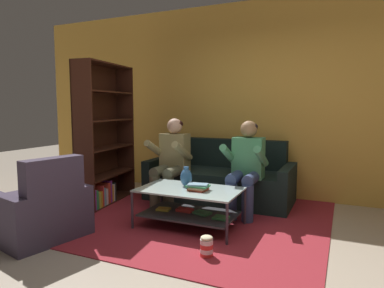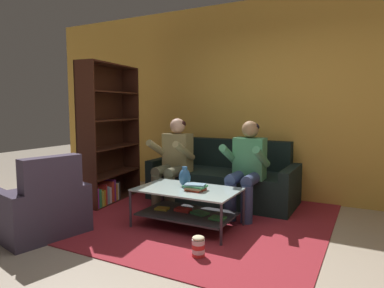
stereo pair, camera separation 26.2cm
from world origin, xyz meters
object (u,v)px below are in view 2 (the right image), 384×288
(person_seated_left, at_px, (173,158))
(vase, at_px, (185,177))
(coffee_table, at_px, (188,202))
(armchair, at_px, (39,208))
(bookshelf, at_px, (106,145))
(person_seated_right, at_px, (247,164))
(couch, at_px, (223,181))
(popcorn_tub, at_px, (198,247))
(book_stack, at_px, (196,187))

(person_seated_left, xyz_separation_m, vase, (0.51, -0.60, -0.11))
(coffee_table, xyz_separation_m, armchair, (-1.30, -0.91, -0.01))
(person_seated_left, height_order, armchair, person_seated_left)
(vase, xyz_separation_m, bookshelf, (-1.47, 0.33, 0.26))
(person_seated_right, relative_size, armchair, 1.17)
(coffee_table, bearing_deg, couch, 93.48)
(couch, xyz_separation_m, armchair, (-1.23, -2.11, -0.02))
(armchair, xyz_separation_m, popcorn_tub, (1.76, 0.27, -0.18))
(armchair, bearing_deg, popcorn_tub, 8.58)
(couch, bearing_deg, person_seated_right, -44.65)
(couch, height_order, popcorn_tub, couch)
(person_seated_right, xyz_separation_m, bookshelf, (-2.00, -0.26, 0.16))
(popcorn_tub, bearing_deg, vase, 126.65)
(popcorn_tub, bearing_deg, armchair, -171.42)
(vase, height_order, book_stack, vase)
(person_seated_left, height_order, popcorn_tub, person_seated_left)
(person_seated_right, bearing_deg, armchair, -137.65)
(person_seated_left, relative_size, book_stack, 5.00)
(person_seated_left, xyz_separation_m, armchair, (-0.71, -1.60, -0.38))
(couch, distance_m, person_seated_right, 0.81)
(couch, xyz_separation_m, coffee_table, (0.07, -1.20, -0.00))
(person_seated_left, xyz_separation_m, person_seated_right, (1.04, -0.00, -0.01))
(couch, distance_m, bookshelf, 1.75)
(couch, xyz_separation_m, person_seated_right, (0.52, -0.52, 0.35))
(couch, height_order, bookshelf, bookshelf)
(coffee_table, height_order, bookshelf, bookshelf)
(person_seated_left, bearing_deg, popcorn_tub, -51.61)
(person_seated_right, distance_m, bookshelf, 2.03)
(person_seated_left, xyz_separation_m, book_stack, (0.71, -0.72, -0.18))
(person_seated_left, relative_size, popcorn_tub, 5.96)
(couch, relative_size, person_seated_right, 1.75)
(vase, bearing_deg, person_seated_left, 130.43)
(person_seated_right, xyz_separation_m, vase, (-0.54, -0.59, -0.10))
(book_stack, height_order, bookshelf, bookshelf)
(coffee_table, xyz_separation_m, popcorn_tub, (0.46, -0.64, -0.19))
(vase, bearing_deg, person_seated_right, 47.93)
(popcorn_tub, bearing_deg, couch, 106.12)
(couch, height_order, coffee_table, couch)
(armchair, bearing_deg, coffee_table, 34.93)
(person_seated_right, bearing_deg, couch, 135.35)
(person_seated_left, distance_m, person_seated_right, 1.04)
(coffee_table, bearing_deg, popcorn_tub, -54.45)
(vase, distance_m, popcorn_tub, 1.02)
(coffee_table, distance_m, popcorn_tub, 0.81)
(book_stack, xyz_separation_m, bookshelf, (-1.67, 0.46, 0.33))
(person_seated_right, xyz_separation_m, book_stack, (-0.33, -0.72, -0.17))
(coffee_table, height_order, book_stack, book_stack)
(bookshelf, height_order, popcorn_tub, bookshelf)
(person_seated_right, distance_m, popcorn_tub, 1.44)
(person_seated_right, height_order, armchair, person_seated_right)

